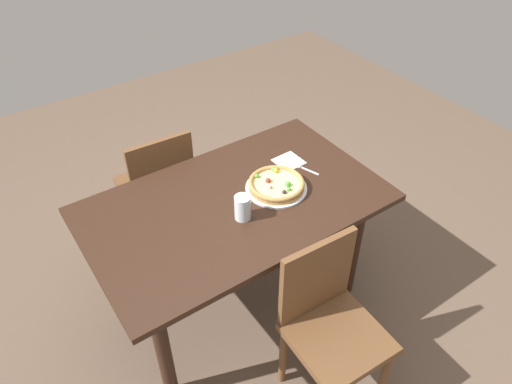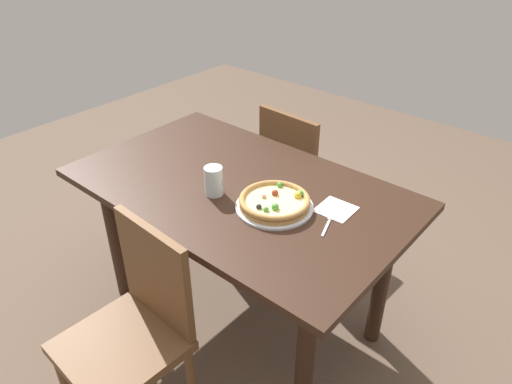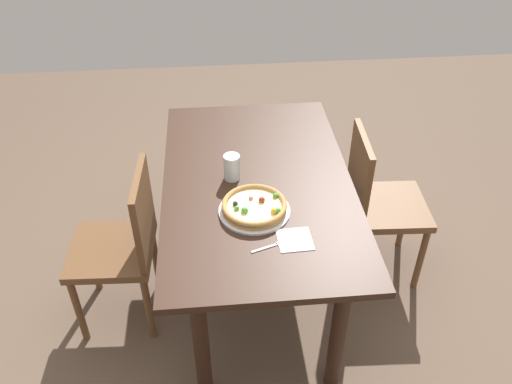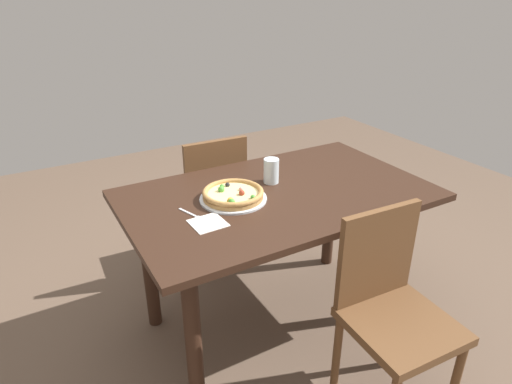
% 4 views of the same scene
% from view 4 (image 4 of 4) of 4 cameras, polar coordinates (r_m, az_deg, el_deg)
% --- Properties ---
extents(ground_plane, '(6.00, 6.00, 0.00)m').
position_cam_4_polar(ground_plane, '(2.57, 2.46, -15.77)').
color(ground_plane, brown).
extents(dining_table, '(1.47, 0.88, 0.77)m').
position_cam_4_polar(dining_table, '(2.20, 2.77, -2.72)').
color(dining_table, '#331E14').
rests_on(dining_table, ground).
extents(chair_near, '(0.42, 0.42, 0.89)m').
position_cam_4_polar(chair_near, '(2.76, -5.87, -0.55)').
color(chair_near, brown).
rests_on(chair_near, ground).
extents(chair_far, '(0.42, 0.42, 0.89)m').
position_cam_4_polar(chair_far, '(1.95, 16.96, -13.96)').
color(chair_far, brown).
rests_on(chair_far, ground).
extents(plate, '(0.31, 0.31, 0.01)m').
position_cam_4_polar(plate, '(2.07, -2.94, -0.85)').
color(plate, silver).
rests_on(plate, dining_table).
extents(pizza, '(0.28, 0.28, 0.05)m').
position_cam_4_polar(pizza, '(2.06, -2.96, -0.23)').
color(pizza, '#B78447').
rests_on(pizza, plate).
extents(fork, '(0.07, 0.16, 0.00)m').
position_cam_4_polar(fork, '(1.95, -7.97, -2.99)').
color(fork, silver).
rests_on(fork, dining_table).
extents(drinking_glass, '(0.08, 0.08, 0.13)m').
position_cam_4_polar(drinking_glass, '(2.23, 1.97, 2.73)').
color(drinking_glass, silver).
rests_on(drinking_glass, dining_table).
extents(napkin, '(0.15, 0.15, 0.00)m').
position_cam_4_polar(napkin, '(1.88, -6.17, -3.99)').
color(napkin, white).
rests_on(napkin, dining_table).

